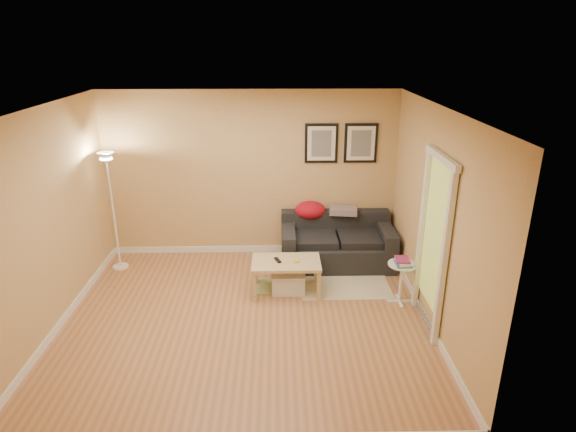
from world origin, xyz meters
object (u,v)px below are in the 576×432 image
object	(u,v)px
coffee_table	(286,276)
book_stack	(403,261)
floor_lamp	(114,215)
sofa	(337,241)
side_table	(401,283)
storage_bin	(288,282)

from	to	relation	value
coffee_table	book_stack	xyz separation A→B (m)	(1.50, -0.33, 0.37)
coffee_table	book_stack	bearing A→B (deg)	4.38
floor_lamp	book_stack	bearing A→B (deg)	-15.63
sofa	side_table	bearing A→B (deg)	-59.29
sofa	floor_lamp	world-z (taller)	floor_lamp
coffee_table	storage_bin	bearing A→B (deg)	30.98
sofa	book_stack	world-z (taller)	sofa
coffee_table	floor_lamp	world-z (taller)	floor_lamp
coffee_table	side_table	bearing A→B (deg)	4.96
side_table	book_stack	bearing A→B (deg)	-95.98
sofa	coffee_table	world-z (taller)	sofa
floor_lamp	side_table	bearing A→B (deg)	-15.42
book_stack	side_table	bearing A→B (deg)	88.39
sofa	storage_bin	xyz separation A→B (m)	(-0.77, -0.86, -0.23)
sofa	storage_bin	size ratio (longest dim) A/B	3.66
sofa	coffee_table	size ratio (longest dim) A/B	1.83
side_table	storage_bin	bearing A→B (deg)	167.56
storage_bin	side_table	world-z (taller)	side_table
sofa	book_stack	distance (m)	1.40
sofa	storage_bin	bearing A→B (deg)	-131.96
coffee_table	side_table	size ratio (longest dim) A/B	1.64
storage_bin	floor_lamp	size ratio (longest dim) A/B	0.26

